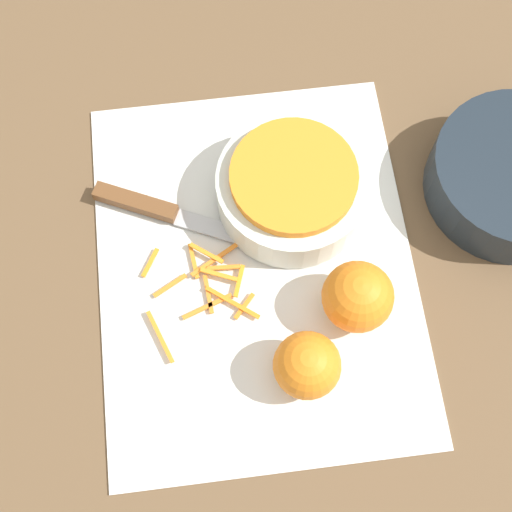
% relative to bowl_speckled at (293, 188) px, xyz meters
% --- Properties ---
extents(ground_plane, '(4.00, 4.00, 0.00)m').
position_rel_bowl_speckled_xyz_m(ground_plane, '(0.08, -0.05, -0.04)').
color(ground_plane, brown).
extents(cutting_board, '(0.48, 0.38, 0.01)m').
position_rel_bowl_speckled_xyz_m(cutting_board, '(0.08, -0.05, -0.04)').
color(cutting_board, silver).
rests_on(cutting_board, ground_plane).
extents(bowl_speckled, '(0.18, 0.18, 0.07)m').
position_rel_bowl_speckled_xyz_m(bowl_speckled, '(0.00, 0.00, 0.00)').
color(bowl_speckled, silver).
rests_on(bowl_speckled, cutting_board).
extents(knife, '(0.12, 0.21, 0.02)m').
position_rel_bowl_speckled_xyz_m(knife, '(-0.01, -0.17, -0.03)').
color(knife, brown).
rests_on(knife, cutting_board).
extents(orange_left, '(0.07, 0.07, 0.07)m').
position_rel_bowl_speckled_xyz_m(orange_left, '(0.22, -0.02, 0.00)').
color(orange_left, orange).
rests_on(orange_left, cutting_board).
extents(orange_right, '(0.08, 0.08, 0.08)m').
position_rel_bowl_speckled_xyz_m(orange_right, '(0.15, 0.05, 0.01)').
color(orange_right, orange).
rests_on(orange_right, cutting_board).
extents(peel_pile, '(0.14, 0.13, 0.01)m').
position_rel_bowl_speckled_xyz_m(peel_pile, '(0.10, -0.12, -0.03)').
color(peel_pile, orange).
rests_on(peel_pile, cutting_board).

